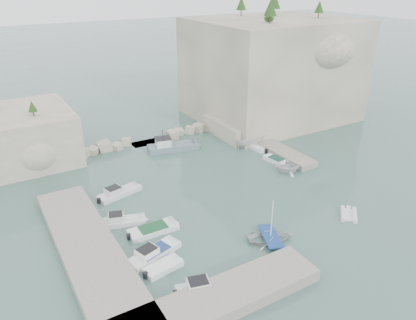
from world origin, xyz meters
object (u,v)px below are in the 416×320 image
tender_east_a (287,172)px  motorboat_f (207,291)px  motorboat_b (123,224)px  tender_east_d (250,146)px  motorboat_e (163,269)px  motorboat_d (154,256)px  work_boat (173,150)px  tender_east_c (255,148)px  motorboat_a (120,195)px  tender_east_b (276,162)px  rowboat (270,240)px  motorboat_c (153,232)px  inflatable_dinghy (349,216)px

tender_east_a → motorboat_f: bearing=148.7°
motorboat_b → tender_east_d: bearing=40.7°
motorboat_b → motorboat_e: motorboat_b is taller
motorboat_d → work_boat: bearing=42.9°
motorboat_f → tender_east_c: bearing=60.5°
motorboat_a → tender_east_b: 21.95m
rowboat → tender_east_b: bearing=-20.1°
tender_east_d → rowboat: bearing=155.7°
motorboat_c → rowboat: 11.79m
motorboat_c → tender_east_b: 22.50m
motorboat_c → tender_east_c: size_ratio=1.17×
motorboat_e → tender_east_d: size_ratio=0.78×
motorboat_c → tender_east_d: (21.67, 13.19, 0.00)m
motorboat_e → tender_east_c: 29.55m
motorboat_f → work_boat: (10.59, 28.05, 0.00)m
motorboat_e → tender_east_a: bearing=13.4°
motorboat_d → motorboat_e: motorboat_d is taller
tender_east_a → inflatable_dinghy: bearing=-161.8°
motorboat_a → inflatable_dinghy: 26.13m
tender_east_b → work_boat: size_ratio=0.51×
motorboat_a → tender_east_c: (22.28, 3.21, 0.00)m
motorboat_e → tender_east_c: size_ratio=0.81×
motorboat_a → motorboat_f: bearing=-101.3°
motorboat_c → motorboat_f: (0.47, -10.06, 0.00)m
motorboat_f → motorboat_d: bearing=121.2°
motorboat_c → motorboat_d: motorboat_d is taller
motorboat_f → rowboat: size_ratio=1.28×
motorboat_c → rowboat: bearing=-37.2°
motorboat_d → tender_east_d: (23.15, 16.82, 0.00)m
tender_east_b → motorboat_f: bearing=119.3°
motorboat_a → tender_east_a: bearing=-28.2°
motorboat_b → tender_east_a: bearing=19.1°
motorboat_d → motorboat_e: 2.15m
motorboat_e → work_boat: (12.63, 23.76, 0.00)m
work_boat → motorboat_f: bearing=-97.5°
motorboat_c → motorboat_e: 5.98m
rowboat → tender_east_d: (12.33, 20.38, 0.00)m
rowboat → tender_east_a: bearing=-26.0°
motorboat_e → tender_east_a: size_ratio=1.03×
motorboat_b → motorboat_f: bearing=-61.2°
motorboat_a → tender_east_c: bearing=-5.7°
motorboat_b → motorboat_e: bearing=-68.8°
tender_east_a → tender_east_d: (0.88, 9.59, 0.00)m
motorboat_b → tender_east_c: (24.02, 9.25, 0.00)m
inflatable_dinghy → tender_east_d: tender_east_d is taller
motorboat_f → tender_east_b: motorboat_f is taller
motorboat_c → tender_east_a: tender_east_a is taller
motorboat_d → motorboat_f: size_ratio=1.03×
motorboat_e → tender_east_c: (23.46, 17.98, 0.00)m
motorboat_a → motorboat_e: bearing=-108.4°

